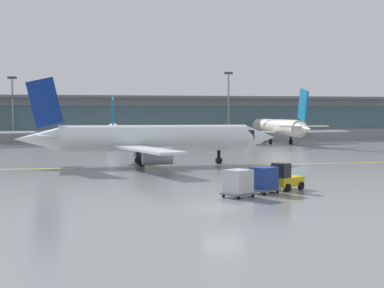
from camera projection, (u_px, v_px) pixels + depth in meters
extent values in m
plane|color=gray|center=(223.00, 207.00, 35.28)|extent=(400.00, 400.00, 0.00)
cube|color=yellow|center=(157.00, 166.00, 62.08)|extent=(110.00, 1.35, 0.01)
cube|color=#9EA3A8|center=(124.00, 119.00, 124.37)|extent=(188.76, 8.00, 9.00)
cube|color=slate|center=(126.00, 117.00, 120.34)|extent=(181.21, 0.16, 5.04)
cube|color=slate|center=(125.00, 97.00, 122.63)|extent=(196.31, 11.00, 0.60)
cylinder|color=white|center=(113.00, 131.00, 101.53)|extent=(3.54, 18.55, 2.56)
cone|color=white|center=(113.00, 129.00, 112.18)|extent=(2.59, 3.20, 2.43)
cube|color=black|center=(113.00, 128.00, 110.13)|extent=(2.12, 2.41, 0.90)
cone|color=white|center=(113.00, 133.00, 90.38)|extent=(2.39, 4.21, 2.18)
cube|color=white|center=(76.00, 136.00, 99.21)|extent=(10.76, 5.73, 0.21)
cylinder|color=#999EA3|center=(88.00, 139.00, 100.64)|extent=(1.72, 2.79, 1.58)
cube|color=white|center=(150.00, 135.00, 100.95)|extent=(10.82, 4.72, 0.21)
cylinder|color=#999EA3|center=(138.00, 139.00, 101.83)|extent=(1.72, 2.79, 1.58)
cube|color=#1472B2|center=(113.00, 112.00, 91.00)|extent=(0.45, 3.46, 4.82)
cube|color=white|center=(101.00, 131.00, 91.21)|extent=(3.86, 2.01, 0.18)
cube|color=white|center=(124.00, 131.00, 91.72)|extent=(3.86, 2.01, 0.18)
cylinder|color=black|center=(113.00, 140.00, 108.02)|extent=(0.33, 0.33, 1.36)
cylinder|color=black|center=(113.00, 142.00, 108.04)|extent=(0.45, 0.70, 0.68)
cylinder|color=black|center=(103.00, 142.00, 99.92)|extent=(0.33, 0.33, 1.36)
cylinder|color=black|center=(103.00, 144.00, 99.93)|extent=(0.45, 0.70, 0.68)
cylinder|color=black|center=(123.00, 142.00, 100.38)|extent=(0.33, 0.33, 1.36)
cylinder|color=black|center=(123.00, 144.00, 100.40)|extent=(0.45, 0.70, 0.68)
cylinder|color=silver|center=(277.00, 127.00, 108.98)|extent=(3.44, 22.11, 3.06)
cone|color=silver|center=(256.00, 126.00, 121.56)|extent=(2.97, 3.73, 2.91)
cube|color=black|center=(260.00, 124.00, 119.14)|extent=(2.44, 2.80, 1.07)
cone|color=silver|center=(305.00, 129.00, 95.80)|extent=(2.69, 4.95, 2.60)
cube|color=silver|center=(241.00, 132.00, 105.68)|extent=(12.93, 6.06, 0.25)
cylinder|color=#999EA3|center=(252.00, 136.00, 107.56)|extent=(1.95, 3.28, 1.89)
cube|color=silver|center=(319.00, 132.00, 108.85)|extent=(12.91, 6.45, 0.25)
cylinder|color=#999EA3|center=(304.00, 136.00, 109.71)|extent=(1.95, 3.28, 1.89)
cube|color=#1472B2|center=(303.00, 105.00, 96.53)|extent=(0.40, 4.14, 5.77)
cube|color=silver|center=(290.00, 126.00, 96.63)|extent=(4.54, 2.24, 0.22)
cube|color=silver|center=(314.00, 126.00, 97.54)|extent=(4.54, 2.24, 0.22)
cylinder|color=black|center=(264.00, 138.00, 116.66)|extent=(0.40, 0.40, 1.62)
cylinder|color=black|center=(264.00, 140.00, 116.68)|extent=(0.51, 0.82, 0.81)
cylinder|color=black|center=(270.00, 140.00, 106.92)|extent=(0.40, 0.40, 1.62)
cylinder|color=black|center=(270.00, 142.00, 106.95)|extent=(0.51, 0.82, 0.81)
cylinder|color=black|center=(291.00, 140.00, 107.76)|extent=(0.40, 0.40, 1.62)
cylinder|color=black|center=(291.00, 142.00, 107.79)|extent=(0.51, 0.82, 0.81)
cylinder|color=white|center=(155.00, 138.00, 63.87)|extent=(21.35, 3.15, 2.96)
cone|color=white|center=(260.00, 137.00, 66.29)|extent=(3.58, 2.85, 2.81)
cube|color=black|center=(240.00, 134.00, 65.81)|extent=(2.69, 2.33, 1.04)
cone|color=white|center=(36.00, 139.00, 61.34)|extent=(4.76, 2.56, 2.52)
cube|color=white|center=(133.00, 142.00, 71.00)|extent=(5.95, 12.50, 0.24)
cylinder|color=#999EA3|center=(146.00, 150.00, 68.91)|extent=(3.15, 1.86, 1.83)
cube|color=white|center=(147.00, 150.00, 56.15)|extent=(6.15, 12.49, 0.24)
cylinder|color=#999EA3|center=(157.00, 156.00, 58.84)|extent=(3.15, 1.86, 1.83)
cube|color=navy|center=(45.00, 102.00, 61.30)|extent=(4.00, 0.35, 5.58)
cube|color=white|center=(49.00, 134.00, 63.70)|extent=(2.13, 4.37, 0.21)
cube|color=white|center=(47.00, 136.00, 59.43)|extent=(2.13, 4.37, 0.21)
cylinder|color=black|center=(219.00, 157.00, 65.45)|extent=(0.38, 0.38, 1.57)
cylinder|color=black|center=(219.00, 160.00, 65.47)|extent=(0.79, 0.49, 0.78)
cylinder|color=black|center=(138.00, 157.00, 65.62)|extent=(0.38, 0.38, 1.57)
cylinder|color=black|center=(138.00, 160.00, 65.64)|extent=(0.79, 0.49, 0.78)
cylinder|color=black|center=(142.00, 160.00, 61.70)|extent=(0.38, 0.38, 1.57)
cylinder|color=black|center=(142.00, 163.00, 61.72)|extent=(0.79, 0.49, 0.78)
cube|color=yellow|center=(287.00, 181.00, 43.27)|extent=(2.94, 2.59, 0.70)
cube|color=#1E2328|center=(281.00, 170.00, 42.70)|extent=(1.43, 1.53, 1.10)
cylinder|color=black|center=(286.00, 184.00, 44.38)|extent=(0.62, 0.51, 0.60)
cylinder|color=black|center=(301.00, 186.00, 43.37)|extent=(0.62, 0.51, 0.60)
cylinder|color=black|center=(273.00, 186.00, 43.21)|extent=(0.62, 0.51, 0.60)
cylinder|color=black|center=(288.00, 188.00, 42.20)|extent=(0.62, 0.51, 0.60)
cube|color=#595B60|center=(264.00, 189.00, 41.34)|extent=(2.63, 2.49, 0.12)
cube|color=navy|center=(264.00, 178.00, 41.29)|extent=(2.16, 2.13, 1.60)
cylinder|color=black|center=(263.00, 190.00, 42.37)|extent=(0.24, 0.20, 0.22)
cylinder|color=black|center=(278.00, 192.00, 41.36)|extent=(0.24, 0.20, 0.22)
cylinder|color=black|center=(250.00, 192.00, 41.33)|extent=(0.24, 0.20, 0.22)
cylinder|color=black|center=(265.00, 194.00, 40.32)|extent=(0.24, 0.20, 0.22)
cube|color=#595B60|center=(238.00, 193.00, 39.38)|extent=(2.63, 2.49, 0.12)
cube|color=silver|center=(238.00, 181.00, 39.33)|extent=(2.16, 2.13, 1.60)
cylinder|color=black|center=(238.00, 194.00, 40.41)|extent=(0.24, 0.20, 0.22)
cylinder|color=black|center=(253.00, 196.00, 39.41)|extent=(0.24, 0.20, 0.22)
cylinder|color=black|center=(224.00, 196.00, 39.38)|extent=(0.24, 0.20, 0.22)
cylinder|color=black|center=(239.00, 198.00, 38.37)|extent=(0.24, 0.20, 0.22)
cylinder|color=gray|center=(13.00, 111.00, 113.43)|extent=(0.36, 0.36, 12.76)
cube|color=#3F3F42|center=(12.00, 78.00, 113.07)|extent=(1.80, 0.30, 0.50)
cylinder|color=gray|center=(228.00, 108.00, 119.96)|extent=(0.36, 0.36, 14.13)
cube|color=#3F3F42|center=(229.00, 73.00, 119.56)|extent=(1.80, 0.30, 0.50)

